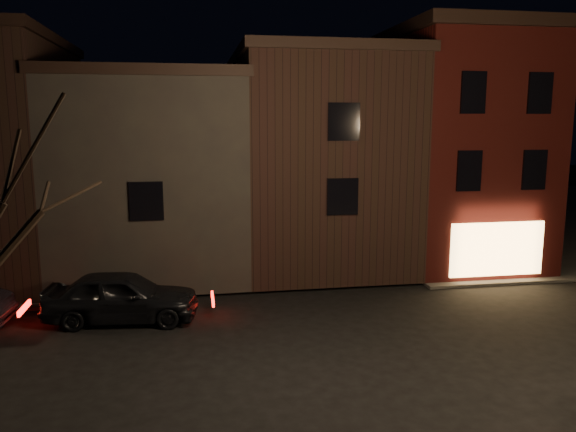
% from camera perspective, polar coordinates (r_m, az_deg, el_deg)
% --- Properties ---
extents(ground, '(120.00, 120.00, 0.00)m').
position_cam_1_polar(ground, '(16.87, 5.27, -13.29)').
color(ground, black).
rests_on(ground, ground).
extents(sidewalk_far_right, '(30.00, 30.00, 0.12)m').
position_cam_1_polar(sidewalk_far_right, '(42.97, 24.57, 0.11)').
color(sidewalk_far_right, '#2D2B28').
rests_on(sidewalk_far_right, ground).
extents(corner_building, '(6.50, 8.50, 10.50)m').
position_cam_1_polar(corner_building, '(27.31, 16.73, 6.84)').
color(corner_building, '#3C0C0A').
rests_on(corner_building, ground).
extents(row_building_a, '(7.30, 10.30, 9.40)m').
position_cam_1_polar(row_building_a, '(26.15, 2.70, 5.88)').
color(row_building_a, black).
rests_on(row_building_a, ground).
extents(row_building_b, '(7.80, 10.30, 8.40)m').
position_cam_1_polar(row_building_b, '(25.64, -13.40, 4.43)').
color(row_building_b, black).
rests_on(row_building_b, ground).
extents(parked_car_a, '(5.16, 2.52, 1.69)m').
position_cam_1_polar(parked_car_a, '(19.46, -16.51, -7.83)').
color(parked_car_a, black).
rests_on(parked_car_a, ground).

